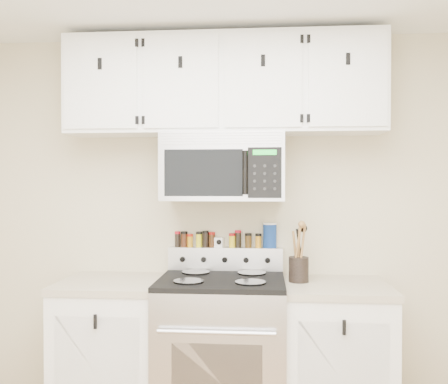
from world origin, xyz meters
name	(u,v)px	position (x,y,z in m)	size (l,w,h in m)	color
back_wall	(226,224)	(0.00, 1.75, 1.25)	(3.50, 0.01, 2.50)	#C3B992
range	(222,353)	(0.00, 1.43, 0.49)	(0.76, 0.65, 1.10)	#B7B7BA
base_cabinet_left	(113,353)	(-0.69, 1.45, 0.46)	(0.64, 0.62, 0.92)	white
base_cabinet_right	(336,359)	(0.69, 1.45, 0.46)	(0.64, 0.62, 0.92)	white
microwave	(224,167)	(0.00, 1.55, 1.63)	(0.76, 0.44, 0.42)	#9E9EA3
upper_cabinets	(224,86)	(0.00, 1.58, 2.15)	(2.00, 0.35, 0.62)	white
utensil_crock	(299,267)	(0.47, 1.49, 1.01)	(0.12, 0.12, 0.36)	black
kitchen_timer	(219,242)	(-0.04, 1.71, 1.13)	(0.06, 0.05, 0.07)	white
salt_canister	(270,235)	(0.30, 1.71, 1.18)	(0.09, 0.09, 0.17)	navy
spice_jar_0	(178,239)	(-0.32, 1.71, 1.15)	(0.04, 0.04, 0.10)	black
spice_jar_1	(184,239)	(-0.28, 1.71, 1.15)	(0.05, 0.05, 0.10)	#3D1D0E
spice_jar_2	(190,240)	(-0.24, 1.71, 1.14)	(0.04, 0.04, 0.09)	#BF8616
spice_jar_3	(199,239)	(-0.18, 1.71, 1.15)	(0.04, 0.04, 0.10)	yellow
spice_jar_4	(206,239)	(-0.13, 1.71, 1.16)	(0.04, 0.04, 0.11)	black
spice_jar_5	(212,240)	(-0.09, 1.71, 1.15)	(0.04, 0.04, 0.10)	#40240F
spice_jar_6	(232,240)	(0.05, 1.71, 1.15)	(0.04, 0.04, 0.09)	yellow
spice_jar_7	(238,239)	(0.08, 1.71, 1.16)	(0.04, 0.04, 0.12)	black
spice_jar_8	(248,240)	(0.15, 1.71, 1.15)	(0.04, 0.04, 0.10)	#462F10
spice_jar_9	(258,241)	(0.22, 1.71, 1.15)	(0.04, 0.04, 0.09)	orange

